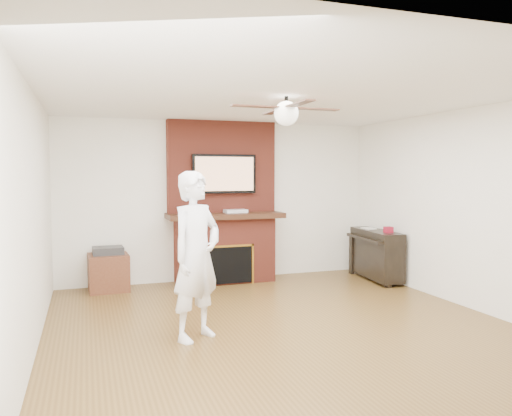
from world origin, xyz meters
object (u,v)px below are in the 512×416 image
object	(u,v)px
person	(196,256)
piano	(376,253)
side_table	(108,270)
fireplace	(224,218)

from	to	relation	value
person	piano	world-z (taller)	person
side_table	fireplace	bearing A→B (deg)	-0.36
side_table	piano	xyz separation A→B (m)	(4.05, -0.62, 0.13)
person	side_table	distance (m)	2.65
person	side_table	world-z (taller)	person
side_table	piano	bearing A→B (deg)	-11.23
fireplace	person	world-z (taller)	fireplace
fireplace	person	xyz separation A→B (m)	(-0.98, -2.54, -0.14)
side_table	person	bearing A→B (deg)	-75.46
fireplace	person	size ratio (longest dim) A/B	1.46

